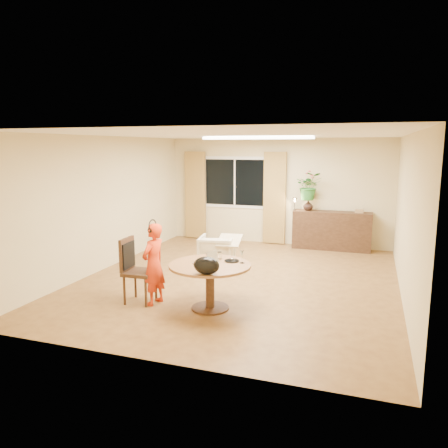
% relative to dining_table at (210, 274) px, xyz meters
% --- Properties ---
extents(floor, '(6.50, 6.50, 0.00)m').
position_rel_dining_table_xyz_m(floor, '(-0.01, 1.52, -0.54)').
color(floor, brown).
rests_on(floor, ground).
extents(ceiling, '(6.50, 6.50, 0.00)m').
position_rel_dining_table_xyz_m(ceiling, '(-0.01, 1.52, 2.06)').
color(ceiling, white).
rests_on(ceiling, wall_back).
extents(wall_back, '(5.50, 0.00, 5.50)m').
position_rel_dining_table_xyz_m(wall_back, '(-0.01, 4.77, 0.76)').
color(wall_back, '#C9B883').
rests_on(wall_back, floor).
extents(wall_left, '(0.00, 6.50, 6.50)m').
position_rel_dining_table_xyz_m(wall_left, '(-2.76, 1.52, 0.76)').
color(wall_left, '#C9B883').
rests_on(wall_left, floor).
extents(wall_right, '(0.00, 6.50, 6.50)m').
position_rel_dining_table_xyz_m(wall_right, '(2.74, 1.52, 0.76)').
color(wall_right, '#C9B883').
rests_on(wall_right, floor).
extents(window, '(1.70, 0.03, 1.30)m').
position_rel_dining_table_xyz_m(window, '(-1.11, 4.75, 0.96)').
color(window, white).
rests_on(window, wall_back).
extents(curtain_left, '(0.55, 0.08, 2.25)m').
position_rel_dining_table_xyz_m(curtain_left, '(-2.16, 4.68, 0.60)').
color(curtain_left, olive).
rests_on(curtain_left, wall_back).
extents(curtain_right, '(0.55, 0.08, 2.25)m').
position_rel_dining_table_xyz_m(curtain_right, '(-0.06, 4.68, 0.60)').
color(curtain_right, olive).
rests_on(curtain_right, wall_back).
extents(ceiling_panel, '(2.20, 0.35, 0.05)m').
position_rel_dining_table_xyz_m(ceiling_panel, '(-0.01, 2.72, 2.02)').
color(ceiling_panel, white).
rests_on(ceiling_panel, ceiling).
extents(dining_table, '(1.21, 1.21, 0.69)m').
position_rel_dining_table_xyz_m(dining_table, '(0.00, 0.00, 0.00)').
color(dining_table, brown).
rests_on(dining_table, floor).
extents(dining_chair, '(0.51, 0.47, 1.01)m').
position_rel_dining_table_xyz_m(dining_chair, '(-1.13, -0.08, -0.04)').
color(dining_chair, black).
rests_on(dining_chair, floor).
extents(child, '(0.50, 0.37, 1.26)m').
position_rel_dining_table_xyz_m(child, '(-0.89, -0.07, 0.09)').
color(child, red).
rests_on(child, floor).
extents(laptop, '(0.39, 0.32, 0.22)m').
position_rel_dining_table_xyz_m(laptop, '(-0.08, -0.01, 0.26)').
color(laptop, '#B7B7BC').
rests_on(laptop, dining_table).
extents(tumbler, '(0.09, 0.09, 0.11)m').
position_rel_dining_table_xyz_m(tumbler, '(0.03, 0.33, 0.20)').
color(tumbler, white).
rests_on(tumbler, dining_table).
extents(wine_glass, '(0.08, 0.08, 0.20)m').
position_rel_dining_table_xyz_m(wine_glass, '(0.43, 0.20, 0.25)').
color(wine_glass, white).
rests_on(wine_glass, dining_table).
extents(pot_lid, '(0.26, 0.26, 0.04)m').
position_rel_dining_table_xyz_m(pot_lid, '(0.26, 0.25, 0.17)').
color(pot_lid, white).
rests_on(pot_lid, dining_table).
extents(handbag, '(0.41, 0.29, 0.25)m').
position_rel_dining_table_xyz_m(handbag, '(0.14, -0.51, 0.27)').
color(handbag, black).
rests_on(handbag, dining_table).
extents(armchair, '(0.78, 0.80, 0.64)m').
position_rel_dining_table_xyz_m(armchair, '(-0.70, 2.25, -0.23)').
color(armchair, beige).
rests_on(armchair, floor).
extents(throw, '(0.50, 0.59, 0.03)m').
position_rel_dining_table_xyz_m(throw, '(-0.41, 2.18, 0.11)').
color(throw, beige).
rests_on(throw, armchair).
extents(sideboard, '(1.80, 0.44, 0.90)m').
position_rel_dining_table_xyz_m(sideboard, '(1.36, 4.53, -0.09)').
color(sideboard, black).
rests_on(sideboard, floor).
extents(vase, '(0.30, 0.30, 0.25)m').
position_rel_dining_table_xyz_m(vase, '(0.79, 4.53, 0.48)').
color(vase, black).
rests_on(vase, sideboard).
extents(bouquet, '(0.66, 0.59, 0.66)m').
position_rel_dining_table_xyz_m(bouquet, '(0.80, 4.53, 0.93)').
color(bouquet, '#2B5F23').
rests_on(bouquet, vase).
extents(book_stack, '(0.20, 0.15, 0.08)m').
position_rel_dining_table_xyz_m(book_stack, '(1.95, 4.53, 0.40)').
color(book_stack, '#875B44').
rests_on(book_stack, sideboard).
extents(desk_lamp, '(0.16, 0.16, 0.31)m').
position_rel_dining_table_xyz_m(desk_lamp, '(0.48, 4.48, 0.51)').
color(desk_lamp, black).
rests_on(desk_lamp, sideboard).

